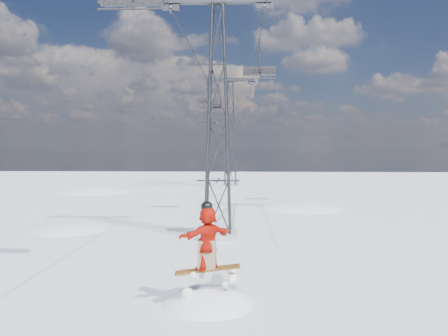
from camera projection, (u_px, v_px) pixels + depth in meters
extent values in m
plane|color=white|center=(177.00, 294.00, 13.04)|extent=(120.00, 120.00, 0.00)
sphere|color=white|center=(96.00, 299.00, 41.99)|extent=(22.00, 22.00, 22.00)
cube|color=#999999|center=(218.00, 234.00, 20.98)|extent=(1.80, 1.80, 0.30)
cube|color=#2B2D32|center=(218.00, 0.00, 20.40)|extent=(5.00, 0.35, 0.35)
cube|color=#2B2D32|center=(171.00, 5.00, 20.50)|extent=(0.80, 0.25, 0.50)
cube|color=#2B2D32|center=(265.00, 3.00, 20.33)|extent=(0.80, 0.25, 0.50)
cube|color=#999999|center=(230.00, 186.00, 45.93)|extent=(1.80, 1.80, 0.30)
cube|color=#2B2D32|center=(230.00, 80.00, 45.35)|extent=(5.00, 0.35, 0.35)
cube|color=#2B2D32|center=(209.00, 82.00, 45.45)|extent=(0.80, 0.25, 0.50)
cube|color=#2B2D32|center=(252.00, 82.00, 45.28)|extent=(0.80, 0.25, 0.50)
cylinder|color=black|center=(196.00, 58.00, 31.98)|extent=(0.06, 51.00, 0.06)
cylinder|color=black|center=(256.00, 57.00, 31.82)|extent=(0.06, 51.00, 0.06)
cube|color=#BA6E18|center=(208.00, 270.00, 11.94)|extent=(1.80, 0.44, 0.25)
imported|color=red|center=(208.00, 238.00, 11.89)|extent=(1.61, 1.32, 1.73)
cube|color=#846D51|center=(208.00, 254.00, 11.92)|extent=(0.61, 0.58, 0.79)
sphere|color=black|center=(208.00, 207.00, 11.85)|extent=(0.32, 0.32, 0.32)
cube|color=black|center=(132.00, 3.00, 13.13)|extent=(1.94, 0.44, 0.08)
cylinder|color=black|center=(130.00, 9.00, 12.90)|extent=(1.94, 0.06, 0.06)
cylinder|color=black|center=(259.00, 57.00, 26.31)|extent=(0.08, 0.08, 2.16)
cube|color=black|center=(259.00, 75.00, 26.36)|extent=(1.96, 0.44, 0.08)
cube|color=black|center=(259.00, 71.00, 26.56)|extent=(1.96, 0.06, 0.54)
cylinder|color=black|center=(259.00, 78.00, 26.13)|extent=(1.96, 0.06, 0.06)
cylinder|color=black|center=(260.00, 68.00, 26.05)|extent=(1.96, 0.05, 0.05)
cylinder|color=black|center=(208.00, 92.00, 43.16)|extent=(0.08, 0.08, 2.29)
cube|color=black|center=(208.00, 104.00, 43.22)|extent=(2.08, 0.47, 0.08)
cube|color=black|center=(208.00, 101.00, 43.43)|extent=(2.08, 0.06, 0.57)
cylinder|color=black|center=(207.00, 106.00, 42.97)|extent=(2.08, 0.06, 0.06)
cylinder|color=black|center=(207.00, 100.00, 42.89)|extent=(2.08, 0.05, 0.05)
cylinder|color=black|center=(211.00, 98.00, 48.00)|extent=(0.09, 0.09, 2.41)
cube|color=black|center=(211.00, 109.00, 48.06)|extent=(2.19, 0.49, 0.09)
cube|color=black|center=(211.00, 106.00, 48.29)|extent=(2.19, 0.07, 0.60)
cylinder|color=black|center=(211.00, 111.00, 47.80)|extent=(2.19, 0.07, 0.07)
cylinder|color=black|center=(211.00, 105.00, 47.71)|extent=(2.19, 0.05, 0.05)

